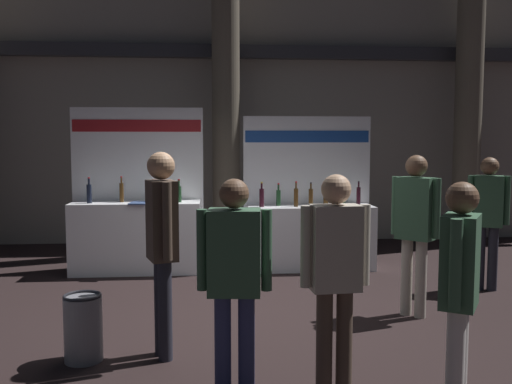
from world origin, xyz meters
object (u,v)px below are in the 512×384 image
Objects in this scene: exhibitor_booth_1 at (310,230)px; visitor_6 at (335,266)px; visitor_2 at (234,269)px; visitor_3 at (415,221)px; trash_bin at (83,328)px; visitor_1 at (459,282)px; visitor_4 at (162,237)px; exhibitor_booth_0 at (137,230)px; visitor_5 at (488,212)px.

visitor_6 is at bearing -97.75° from exhibitor_booth_1.
exhibitor_booth_1 is at bearing -101.49° from visitor_2.
exhibitor_booth_1 is 4.32m from visitor_6.
visitor_2 is 0.98× the size of visitor_6.
trash_bin is at bearing -119.34° from visitor_3.
visitor_4 is (-2.11, 1.30, 0.12)m from visitor_1.
visitor_1 is (2.76, -4.69, 0.35)m from exhibitor_booth_0.
visitor_2 is at bearing 63.00° from visitor_5.
exhibitor_booth_0 reaches higher than visitor_3.
visitor_2 reaches higher than trash_bin.
visitor_3 reaches higher than visitor_6.
visitor_2 is at bearing -94.11° from visitor_3.
exhibitor_booth_0 is 4.71m from visitor_6.
visitor_5 reaches higher than visitor_6.
visitor_5 is 1.02× the size of visitor_6.
visitor_1 is 0.88m from visitor_6.
visitor_6 is (2.01, -4.25, 0.37)m from exhibitor_booth_0.
visitor_6 is (-2.63, -2.81, -0.02)m from visitor_5.
visitor_6 is (-0.76, 0.44, 0.02)m from visitor_1.
exhibitor_booth_0 reaches higher than visitor_1.
visitor_4 is (0.69, 0.03, 0.79)m from trash_bin.
exhibitor_booth_1 is 2.55m from visitor_5.
visitor_4 reaches higher than visitor_2.
exhibitor_booth_0 is 3.43m from trash_bin.
visitor_3 is at bearing 16.58° from trash_bin.
trash_bin is at bearing -105.24° from visitor_4.
exhibitor_booth_1 is 3.87× the size of trash_bin.
visitor_3 reaches higher than visitor_5.
exhibitor_booth_1 is at bearing -12.19° from visitor_5.
visitor_4 reaches higher than visitor_6.
exhibitor_booth_0 is at bearing -172.21° from visitor_3.
visitor_2 is 0.93× the size of visitor_3.
visitor_5 is (1.87, 3.26, 0.04)m from visitor_1.
exhibitor_booth_0 is 4.87m from visitor_5.
exhibitor_booth_1 is 4.73m from visitor_1.
trash_bin is 0.32× the size of visitor_4.
visitor_1 is at bearing 40.94° from visitor_4.
visitor_5 is at bearing 23.00° from trash_bin.
visitor_1 is 0.93× the size of visitor_3.
visitor_4 is at bearing 49.35° from visitor_5.
exhibitor_booth_0 is at bearing -67.77° from visitor_2.
visitor_6 is (0.75, 0.01, 0.00)m from visitor_2.
trash_bin is at bearing -27.25° from visitor_2.
visitor_4 is (0.66, -3.39, 0.47)m from exhibitor_booth_0.
visitor_3 reaches higher than visitor_1.
exhibitor_booth_1 is 1.26× the size of visitor_4.
visitor_6 is at bearing -88.22° from visitor_1.
exhibitor_booth_0 is 5.46m from visitor_1.
visitor_3 is at bearing -161.14° from visitor_1.
exhibitor_booth_0 is 4.08× the size of trash_bin.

